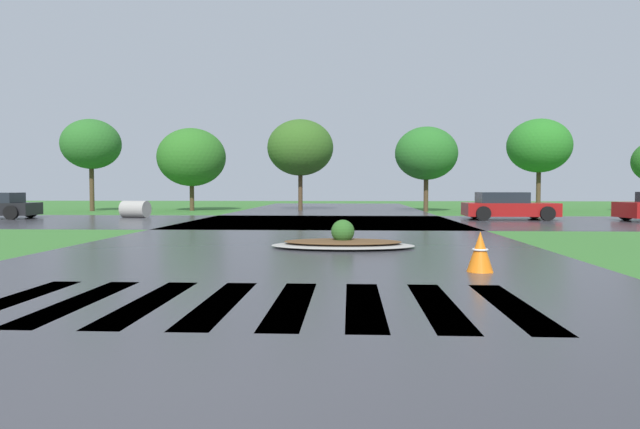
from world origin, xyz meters
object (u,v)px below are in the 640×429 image
Objects in this scene: drainage_pipe_stack at (135,209)px; traffic_cone at (480,252)px; median_island at (343,242)px; car_blue_compact at (508,207)px.

drainage_pipe_stack reaches higher than traffic_cone.
median_island is 4.52m from traffic_cone.
median_island is at bearing -119.03° from car_blue_compact.
car_blue_compact is 5.81× the size of traffic_cone.
drainage_pipe_stack is at bearing 177.83° from car_blue_compact.
median_island is at bearing 122.05° from traffic_cone.
drainage_pipe_stack is 21.63m from traffic_cone.
median_island is 0.84× the size of car_blue_compact.
drainage_pipe_stack is at bearing 126.93° from median_island.
car_blue_compact is (7.34, 12.73, 0.46)m from median_island.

